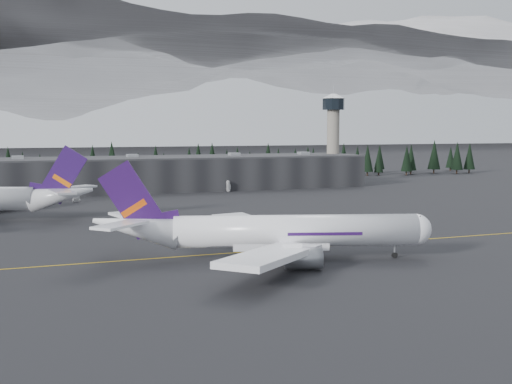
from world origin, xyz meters
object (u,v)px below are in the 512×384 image
object	(u,v)px
terminal	(159,173)
jet_main	(266,232)
gse_vehicle_a	(76,200)
control_tower	(333,128)
gse_vehicle_b	(229,190)

from	to	relation	value
terminal	jet_main	size ratio (longest dim) A/B	2.70
terminal	gse_vehicle_a	world-z (taller)	terminal
terminal	gse_vehicle_a	bearing A→B (deg)	-136.80
jet_main	gse_vehicle_a	distance (m)	106.59
control_tower	jet_main	xyz separation A→B (m)	(-84.17, -137.90, -18.38)
control_tower	terminal	bearing A→B (deg)	-177.71
control_tower	jet_main	bearing A→B (deg)	-121.40
terminal	control_tower	world-z (taller)	control_tower
jet_main	control_tower	bearing A→B (deg)	75.37
gse_vehicle_b	control_tower	bearing A→B (deg)	90.83
jet_main	gse_vehicle_b	world-z (taller)	jet_main
gse_vehicle_a	gse_vehicle_b	world-z (taller)	gse_vehicle_b
jet_main	gse_vehicle_a	bearing A→B (deg)	119.78
control_tower	gse_vehicle_a	distance (m)	115.66
terminal	gse_vehicle_b	world-z (taller)	terminal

